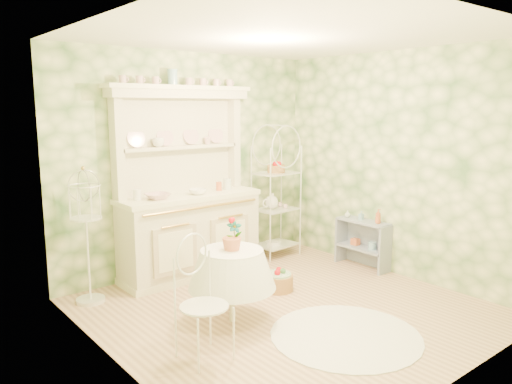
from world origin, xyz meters
TOP-DOWN VIEW (x-y plane):
  - floor at (0.00, 0.00)m, footprint 3.60×3.60m
  - ceiling at (0.00, 0.00)m, footprint 3.60×3.60m
  - wall_left at (-1.80, 0.00)m, footprint 3.60×3.60m
  - wall_right at (1.80, 0.00)m, footprint 3.60×3.60m
  - wall_back at (0.00, 1.80)m, footprint 3.60×3.60m
  - wall_front at (0.00, -1.80)m, footprint 3.60×3.60m
  - kitchen_dresser at (-0.20, 1.52)m, footprint 1.87×0.61m
  - bakers_rack at (1.16, 1.49)m, footprint 0.63×0.48m
  - side_shelf at (1.68, 0.39)m, footprint 0.34×0.74m
  - round_table at (-0.61, 0.12)m, footprint 0.79×0.79m
  - cafe_chair at (-1.21, -0.31)m, footprint 0.44×0.44m
  - birdcage_stand at (-1.48, 1.46)m, footprint 0.34×0.34m
  - floor_basket at (0.28, 0.45)m, footprint 0.35×0.35m
  - lace_rug at (0.00, -0.78)m, footprint 1.66×1.66m
  - bowl_floral at (-0.65, 1.47)m, footprint 0.29×0.29m
  - bowl_white at (-0.13, 1.44)m, footprint 0.26×0.26m
  - cup_left at (-0.51, 1.68)m, footprint 0.16×0.16m
  - cup_right at (0.18, 1.68)m, footprint 0.12×0.12m
  - potted_geranium at (-0.57, 0.13)m, footprint 0.17×0.15m
  - bottle_amber at (1.68, 0.17)m, footprint 0.08×0.08m
  - bottle_blue at (1.68, 0.43)m, footprint 0.05×0.05m
  - bottle_glass at (1.65, 0.64)m, footprint 0.10×0.10m

SIDE VIEW (x-z plane):
  - floor at x=0.00m, z-range 0.00..0.00m
  - lace_rug at x=0.00m, z-range 0.00..0.01m
  - floor_basket at x=0.28m, z-range 0.00..0.19m
  - side_shelf at x=1.68m, z-range 0.00..0.62m
  - round_table at x=-0.61m, z-range 0.00..0.76m
  - cafe_chair at x=-1.21m, z-range 0.00..0.80m
  - bottle_glass at x=1.65m, z-range 0.60..0.69m
  - bottle_blue at x=1.68m, z-range 0.60..0.71m
  - bottle_amber at x=1.68m, z-range 0.59..0.77m
  - birdcage_stand at x=-1.48m, z-range 0.00..1.39m
  - potted_geranium at x=-0.57m, z-range 0.71..0.99m
  - bakers_rack at x=1.16m, z-range 0.00..1.92m
  - bowl_floral at x=-0.65m, z-range 0.98..1.05m
  - bowl_white at x=-0.13m, z-range 0.98..1.05m
  - kitchen_dresser at x=-0.20m, z-range 0.00..2.29m
  - wall_left at x=-1.80m, z-range 1.35..1.35m
  - wall_right at x=1.80m, z-range 1.35..1.35m
  - wall_back at x=0.00m, z-range 1.35..1.35m
  - wall_front at x=0.00m, z-range 1.35..1.35m
  - cup_left at x=-0.51m, z-range 1.56..1.66m
  - cup_right at x=0.18m, z-range 1.57..1.65m
  - ceiling at x=0.00m, z-range 2.70..2.70m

